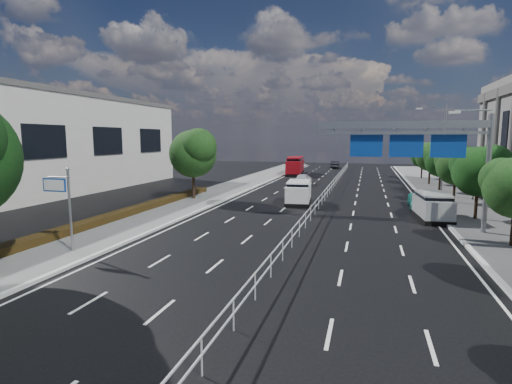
% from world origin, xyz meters
% --- Properties ---
extents(ground, '(160.00, 160.00, 0.00)m').
position_xyz_m(ground, '(0.00, 0.00, 0.00)').
color(ground, black).
rests_on(ground, ground).
extents(sidewalk_near, '(5.00, 140.00, 0.14)m').
position_xyz_m(sidewalk_near, '(-11.50, 0.00, 0.07)').
color(sidewalk_near, slate).
rests_on(sidewalk_near, ground).
extents(kerb_near, '(0.25, 140.00, 0.15)m').
position_xyz_m(kerb_near, '(-9.00, 0.00, 0.07)').
color(kerb_near, silver).
rests_on(kerb_near, ground).
extents(kerb_far, '(0.25, 140.00, 0.15)m').
position_xyz_m(kerb_far, '(9.00, 0.00, 0.07)').
color(kerb_far, silver).
rests_on(kerb_far, ground).
extents(median_fence, '(0.05, 85.00, 1.02)m').
position_xyz_m(median_fence, '(0.00, 22.50, 0.53)').
color(median_fence, silver).
rests_on(median_fence, ground).
extents(hedge_near, '(1.00, 36.00, 0.44)m').
position_xyz_m(hedge_near, '(-13.30, 5.00, 0.36)').
color(hedge_near, black).
rests_on(hedge_near, sidewalk_near).
extents(toilet_sign, '(1.62, 0.18, 4.34)m').
position_xyz_m(toilet_sign, '(-10.95, 0.00, 2.94)').
color(toilet_sign, gray).
rests_on(toilet_sign, ground).
extents(overhead_gantry, '(10.24, 0.38, 7.45)m').
position_xyz_m(overhead_gantry, '(6.74, 10.05, 5.61)').
color(overhead_gantry, gray).
rests_on(overhead_gantry, ground).
extents(streetlight_far, '(2.78, 2.40, 9.00)m').
position_xyz_m(streetlight_far, '(10.50, 26.00, 5.21)').
color(streetlight_far, gray).
rests_on(streetlight_far, ground).
extents(near_building, '(12.00, 38.00, 10.00)m').
position_xyz_m(near_building, '(-30.00, 18.00, 5.00)').
color(near_building, beige).
rests_on(near_building, ground).
extents(near_tree_back, '(4.84, 4.51, 6.69)m').
position_xyz_m(near_tree_back, '(-11.94, 17.97, 4.61)').
color(near_tree_back, black).
rests_on(near_tree_back, ground).
extents(far_tree_d, '(3.85, 3.59, 5.34)m').
position_xyz_m(far_tree_d, '(11.25, 14.48, 3.69)').
color(far_tree_d, black).
rests_on(far_tree_d, ground).
extents(far_tree_e, '(3.63, 3.38, 5.13)m').
position_xyz_m(far_tree_e, '(11.25, 21.98, 3.56)').
color(far_tree_e, black).
rests_on(far_tree_e, ground).
extents(far_tree_f, '(3.52, 3.28, 5.02)m').
position_xyz_m(far_tree_f, '(11.24, 29.48, 3.49)').
color(far_tree_f, black).
rests_on(far_tree_f, ground).
extents(far_tree_g, '(3.96, 3.69, 5.45)m').
position_xyz_m(far_tree_g, '(11.25, 36.98, 3.75)').
color(far_tree_g, black).
rests_on(far_tree_g, ground).
extents(far_tree_h, '(3.41, 3.18, 4.91)m').
position_xyz_m(far_tree_h, '(11.24, 44.48, 3.42)').
color(far_tree_h, black).
rests_on(far_tree_h, ground).
extents(white_minivan, '(2.45, 4.86, 2.04)m').
position_xyz_m(white_minivan, '(-2.07, 18.42, 1.00)').
color(white_minivan, black).
rests_on(white_minivan, ground).
extents(red_bus, '(3.06, 9.59, 2.82)m').
position_xyz_m(red_bus, '(-7.50, 47.33, 1.47)').
color(red_bus, black).
rests_on(red_bus, ground).
extents(near_car_silver, '(1.84, 4.16, 1.39)m').
position_xyz_m(near_car_silver, '(-4.00, 33.53, 0.70)').
color(near_car_silver, silver).
rests_on(near_car_silver, ground).
extents(near_car_dark, '(1.59, 4.40, 1.44)m').
position_xyz_m(near_car_dark, '(-2.30, 62.47, 0.72)').
color(near_car_dark, black).
rests_on(near_car_dark, ground).
extents(silver_minivan, '(2.36, 4.79, 1.93)m').
position_xyz_m(silver_minivan, '(8.30, 14.00, 0.95)').
color(silver_minivan, black).
rests_on(silver_minivan, ground).
extents(parked_car_teal, '(2.39, 4.92, 1.35)m').
position_xyz_m(parked_car_teal, '(8.30, 18.71, 0.67)').
color(parked_car_teal, '#1A786A').
rests_on(parked_car_teal, ground).
extents(parked_car_dark, '(2.06, 4.55, 1.29)m').
position_xyz_m(parked_car_dark, '(8.30, 19.00, 0.65)').
color(parked_car_dark, black).
rests_on(parked_car_dark, ground).
extents(pedestrian_b, '(1.00, 0.91, 1.67)m').
position_xyz_m(pedestrian_b, '(13.40, 24.41, 0.97)').
color(pedestrian_b, gray).
rests_on(pedestrian_b, sidewalk_far).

